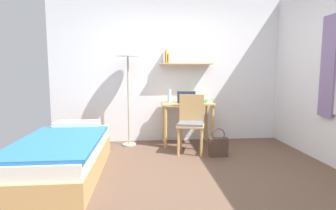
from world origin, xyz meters
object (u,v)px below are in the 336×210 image
laptop (187,100)px  book_stack (202,101)px  handbag (218,146)px  bed (63,156)px  desk (187,112)px  standing_lamp (128,55)px  water_bottle (169,96)px  desk_chair (191,121)px

laptop → book_stack: 0.27m
book_stack → handbag: (0.11, -0.72, -0.62)m
bed → handbag: (2.13, 0.55, -0.09)m
desk → handbag: bearing=-64.4°
bed → standing_lamp: (0.74, 1.31, 1.33)m
water_bottle → book_stack: size_ratio=1.01×
bed → water_bottle: size_ratio=8.08×
water_bottle → handbag: bearing=-49.1°
desk → desk_chair: desk_chair is taller
standing_lamp → water_bottle: (0.71, 0.02, -0.71)m
desk → water_bottle: water_bottle is taller
desk → desk_chair: 0.48m
desk → standing_lamp: size_ratio=0.51×
desk → water_bottle: size_ratio=3.78×
bed → desk: desk is taller
laptop → standing_lamp: bearing=179.7°
book_stack → laptop: bearing=174.1°
desk_chair → laptop: (0.01, 0.47, 0.29)m
desk_chair → standing_lamp: 1.54m
water_bottle → book_stack: bearing=-5.5°
book_stack → handbag: book_stack is taller
bed → laptop: laptop is taller
bed → desk_chair: bearing=25.3°
handbag → standing_lamp: bearing=151.4°
standing_lamp → bed: bearing=-119.6°
bed → laptop: size_ratio=5.71×
desk → handbag: 0.94m
desk_chair → handbag: (0.38, -0.28, -0.35)m
standing_lamp → laptop: size_ratio=5.24×
desk → book_stack: 0.32m
standing_lamp → laptop: bearing=-0.3°
bed → laptop: 2.26m
desk_chair → book_stack: bearing=59.0°
handbag → book_stack: bearing=98.3°
bed → handbag: bearing=14.6°
desk_chair → standing_lamp: size_ratio=0.52×
standing_lamp → water_bottle: bearing=1.7°
desk_chair → standing_lamp: (-1.01, 0.48, 1.06)m
water_bottle → laptop: bearing=-5.1°
desk_chair → water_bottle: size_ratio=3.86×
desk_chair → laptop: laptop is taller
standing_lamp → laptop: 1.28m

